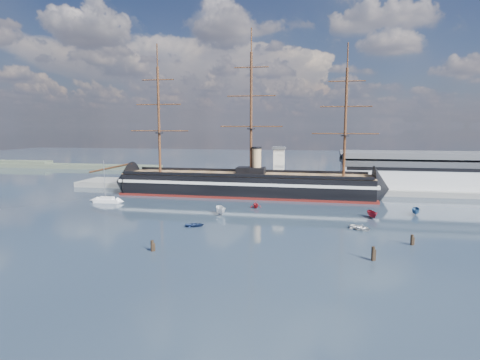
# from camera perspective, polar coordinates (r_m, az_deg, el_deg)

# --- Properties ---
(ground) EXTENTS (600.00, 600.00, 0.00)m
(ground) POSITION_cam_1_polar(r_m,az_deg,el_deg) (123.24, 2.81, -3.90)
(ground) COLOR #1E293A
(ground) RESTS_ON ground
(quay) EXTENTS (180.00, 18.00, 2.00)m
(quay) POSITION_cam_1_polar(r_m,az_deg,el_deg) (157.76, 8.14, -1.42)
(quay) COLOR slate
(quay) RESTS_ON ground
(warehouse) EXTENTS (63.00, 21.00, 11.60)m
(warehouse) POSITION_cam_1_polar(r_m,az_deg,el_deg) (166.06, 25.04, 1.17)
(warehouse) COLOR #B7BABC
(warehouse) RESTS_ON ground
(quay_tower) EXTENTS (5.00, 5.00, 15.00)m
(quay_tower) POSITION_cam_1_polar(r_m,az_deg,el_deg) (153.97, 5.56, 2.06)
(quay_tower) COLOR silver
(quay_tower) RESTS_ON ground
(shoreline) EXTENTS (120.00, 10.00, 4.00)m
(shoreline) POSITION_cam_1_polar(r_m,az_deg,el_deg) (265.81, -25.38, 1.90)
(shoreline) COLOR #3F4C38
(shoreline) RESTS_ON ground
(warship) EXTENTS (113.04, 18.06, 53.94)m
(warship) POSITION_cam_1_polar(r_m,az_deg,el_deg) (143.48, 0.08, -0.61)
(warship) COLOR black
(warship) RESTS_ON ground
(sailboat) EXTENTS (8.61, 2.56, 13.76)m
(sailboat) POSITION_cam_1_polar(r_m,az_deg,el_deg) (137.36, -18.40, -2.72)
(sailboat) COLOR silver
(sailboat) RESTS_ON ground
(motorboat_a) EXTENTS (7.68, 5.25, 2.89)m
(motorboat_a) POSITION_cam_1_polar(r_m,az_deg,el_deg) (113.28, -2.74, -4.93)
(motorboat_a) COLOR white
(motorboat_a) RESTS_ON ground
(motorboat_b) EXTENTS (2.04, 3.13, 1.36)m
(motorboat_b) POSITION_cam_1_polar(r_m,az_deg,el_deg) (100.52, -6.46, -6.60)
(motorboat_b) COLOR navy
(motorboat_b) RESTS_ON ground
(motorboat_c) EXTENTS (6.33, 3.45, 2.40)m
(motorboat_c) POSITION_cam_1_polar(r_m,az_deg,el_deg) (114.80, 18.28, -5.15)
(motorboat_c) COLOR maroon
(motorboat_c) RESTS_ON ground
(motorboat_d) EXTENTS (6.90, 4.60, 2.33)m
(motorboat_d) POSITION_cam_1_polar(r_m,az_deg,el_deg) (122.58, 2.26, -3.96)
(motorboat_d) COLOR maroon
(motorboat_d) RESTS_ON ground
(motorboat_e) EXTENTS (3.29, 3.48, 1.60)m
(motorboat_e) POSITION_cam_1_polar(r_m,az_deg,el_deg) (101.07, 16.72, -6.81)
(motorboat_e) COLOR silver
(motorboat_e) RESTS_ON ground
(motorboat_f) EXTENTS (6.56, 3.71, 2.48)m
(motorboat_f) POSITION_cam_1_polar(r_m,az_deg,el_deg) (122.97, 23.70, -4.58)
(motorboat_f) COLOR navy
(motorboat_f) RESTS_ON ground
(piling_near_left) EXTENTS (0.64, 0.64, 2.91)m
(piling_near_left) POSITION_cam_1_polar(r_m,az_deg,el_deg) (82.87, -12.35, -9.85)
(piling_near_left) COLOR black
(piling_near_left) RESTS_ON ground
(piling_near_right) EXTENTS (0.64, 0.64, 3.36)m
(piling_near_right) POSITION_cam_1_polar(r_m,az_deg,el_deg) (79.55, 18.35, -10.82)
(piling_near_right) COLOR black
(piling_near_right) RESTS_ON ground
(piling_far_right) EXTENTS (0.64, 0.64, 2.93)m
(piling_far_right) POSITION_cam_1_polar(r_m,az_deg,el_deg) (92.24, 23.23, -8.50)
(piling_far_right) COLOR black
(piling_far_right) RESTS_ON ground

